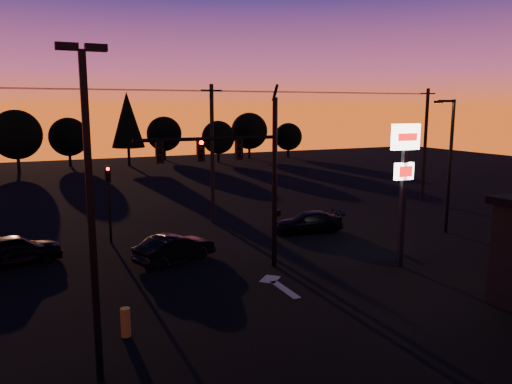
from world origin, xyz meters
TOP-DOWN VIEW (x-y plane):
  - ground at (0.00, 0.00)m, footprint 120.00×120.00m
  - lane_arrow at (0.50, 1.67)m, footprint 1.20×3.10m
  - traffic_signal_mast at (-0.10, 3.99)m, footprint 6.79×0.52m
  - secondary_signal at (-5.00, 11.49)m, footprint 0.30×0.31m
  - parking_lot_light at (-7.50, -3.00)m, footprint 1.25×0.30m
  - pylon_sign at (7.00, 1.50)m, footprint 1.50×0.28m
  - streetlight at (13.91, 5.50)m, footprint 1.55×0.35m
  - utility_pole_1 at (2.00, 14.00)m, footprint 1.40×0.26m
  - utility_pole_2 at (20.00, 14.00)m, footprint 1.40×0.26m
  - power_wires at (2.00, 14.00)m, footprint 36.00×1.22m
  - bollard at (-6.35, -0.61)m, footprint 0.33×0.33m
  - tree_2 at (-10.00, 48.00)m, footprint 5.77×5.78m
  - tree_3 at (-4.00, 52.00)m, footprint 4.95×4.95m
  - tree_4 at (3.00, 49.00)m, footprint 4.18×4.18m
  - tree_5 at (9.00, 54.00)m, footprint 4.95×4.95m
  - tree_6 at (15.00, 48.00)m, footprint 4.54×4.54m
  - tree_7 at (21.00, 51.00)m, footprint 5.36×5.36m
  - tree_8 at (27.00, 50.00)m, footprint 4.12×4.12m
  - car_left at (-9.85, 9.44)m, footprint 4.68×2.63m
  - car_mid at (-2.62, 6.71)m, footprint 4.38×2.88m
  - car_right at (6.33, 9.04)m, footprint 4.54×2.48m

SIDE VIEW (x-z plane):
  - ground at x=0.00m, z-range 0.00..0.00m
  - lane_arrow at x=0.50m, z-range 0.00..0.01m
  - bollard at x=-6.35m, z-range 0.00..0.99m
  - car_right at x=6.33m, z-range 0.00..1.25m
  - car_mid at x=-2.62m, z-range 0.00..1.36m
  - car_left at x=-9.85m, z-range 0.00..1.50m
  - secondary_signal at x=-5.00m, z-range 0.69..5.04m
  - tree_8 at x=27.00m, z-range 0.53..5.71m
  - tree_6 at x=15.00m, z-range 0.58..6.29m
  - tree_3 at x=-4.00m, z-range 0.63..6.86m
  - tree_5 at x=9.00m, z-range 0.63..6.86m
  - tree_7 at x=21.00m, z-range 0.69..7.43m
  - tree_2 at x=-10.00m, z-range 0.74..8.00m
  - streetlight at x=13.91m, z-range 0.42..8.42m
  - utility_pole_1 at x=2.00m, z-range 0.09..9.09m
  - utility_pole_2 at x=20.00m, z-range 0.09..9.09m
  - pylon_sign at x=7.00m, z-range 1.51..8.31m
  - traffic_signal_mast at x=-0.10m, z-range 0.65..9.23m
  - parking_lot_light at x=-7.50m, z-range 0.70..9.84m
  - tree_4 at x=3.00m, z-range 1.18..10.68m
  - power_wires at x=2.00m, z-range 8.53..8.60m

